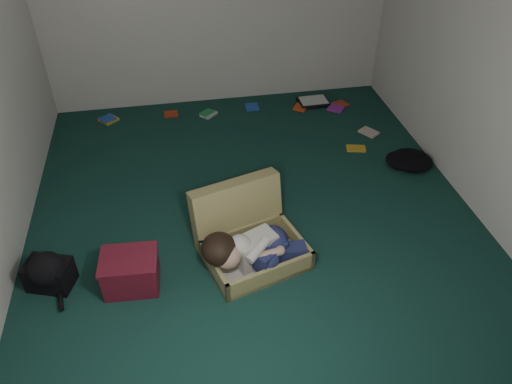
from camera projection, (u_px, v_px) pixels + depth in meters
name	position (u px, v px, depth m)	size (l,w,h in m)	color
floor	(253.00, 212.00, 4.60)	(4.50, 4.50, 0.00)	#133730
wall_front	(349.00, 321.00, 2.06)	(4.50, 4.50, 0.00)	white
wall_right	(492.00, 62.00, 4.08)	(4.50, 4.50, 0.00)	white
suitcase	(248.00, 236.00, 4.10)	(0.96, 0.94, 0.57)	tan
person	(253.00, 249.00, 3.92)	(0.87, 0.43, 0.35)	silver
maroon_bin	(131.00, 272.00, 3.82)	(0.45, 0.37, 0.30)	maroon
backpack	(49.00, 273.00, 3.83)	(0.42, 0.33, 0.25)	black
clothing_pile	(408.00, 161.00, 5.12)	(0.45, 0.37, 0.14)	black
paper_tray	(313.00, 102.00, 6.22)	(0.37, 0.28, 0.05)	black
book_scatter	(276.00, 115.00, 5.98)	(3.11, 1.35, 0.02)	gold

